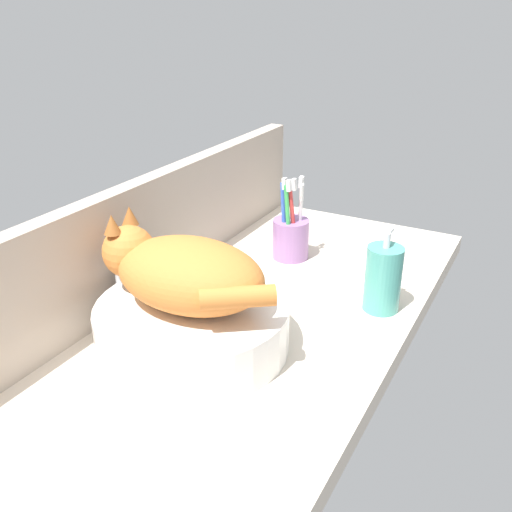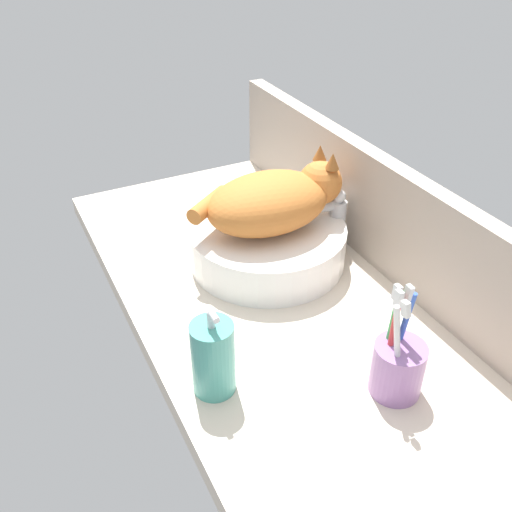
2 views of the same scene
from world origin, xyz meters
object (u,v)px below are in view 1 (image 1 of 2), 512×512
at_px(toothbrush_cup, 291,237).
at_px(faucet, 131,285).
at_px(soap_dispenser, 383,278).
at_px(cat, 183,271).
at_px(sink_basin, 193,326).

bearing_deg(toothbrush_cup, faucet, 161.25).
height_order(soap_dispenser, toothbrush_cup, toothbrush_cup).
height_order(cat, toothbrush_cup, cat).
xyz_separation_m(cat, faucet, (0.02, 0.13, -0.06)).
distance_m(soap_dispenser, toothbrush_cup, 0.28).
bearing_deg(soap_dispenser, toothbrush_cup, 62.56).
bearing_deg(sink_basin, cat, 94.41).
bearing_deg(soap_dispenser, faucet, 124.04).
distance_m(sink_basin, faucet, 0.15).
relative_size(cat, soap_dispenser, 2.05).
xyz_separation_m(sink_basin, soap_dispenser, (0.27, -0.23, 0.02)).
xyz_separation_m(soap_dispenser, toothbrush_cup, (0.13, 0.25, -0.01)).
distance_m(faucet, toothbrush_cup, 0.40).
distance_m(cat, toothbrush_cup, 0.41).
xyz_separation_m(cat, toothbrush_cup, (0.40, -0.00, -0.09)).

